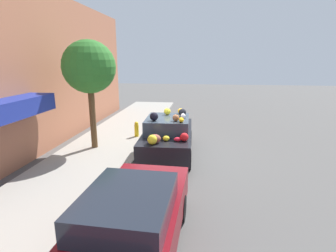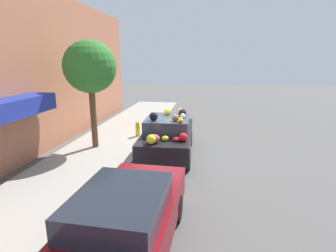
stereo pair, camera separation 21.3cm
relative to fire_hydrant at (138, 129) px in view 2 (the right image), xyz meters
name	(u,v)px [view 2 (the right image)]	position (x,y,z in m)	size (l,w,h in m)	color
ground_plane	(168,155)	(-1.96, -1.72, -0.45)	(60.00, 60.00, 0.00)	#565451
sidewalk_curb	(102,150)	(-1.96, 0.98, -0.40)	(24.00, 3.20, 0.11)	#9E998E
building_facade	(40,73)	(-2.09, 3.20, 2.62)	(18.00, 1.20, 6.24)	#B26B4C
street_tree	(90,68)	(-1.73, 1.32, 2.83)	(2.02, 2.02, 4.22)	brown
fire_hydrant	(138,129)	(0.00, 0.00, 0.00)	(0.20, 0.20, 0.70)	gold
art_car	(168,135)	(-2.00, -1.74, 0.35)	(4.17, 1.92, 1.81)	black
parked_car_plain	(124,223)	(-7.45, -1.78, 0.28)	(4.28, 1.81, 1.42)	maroon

